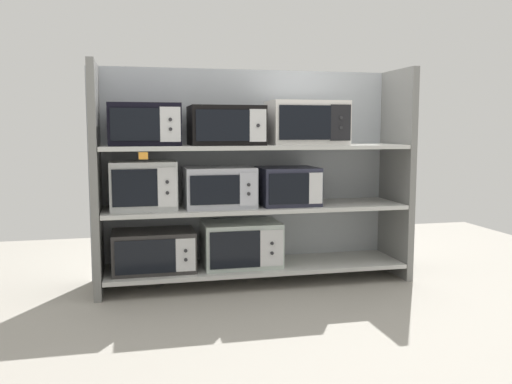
{
  "coord_description": "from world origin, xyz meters",
  "views": [
    {
      "loc": [
        -0.89,
        -3.87,
        1.14
      ],
      "look_at": [
        0.0,
        0.0,
        0.68
      ],
      "focal_mm": 38.07,
      "sensor_mm": 36.0,
      "label": 1
    }
  ],
  "objects_px": {
    "microwave_2": "(143,185)",
    "microwave_5": "(144,125)",
    "microwave_1": "(241,244)",
    "microwave_4": "(288,186)",
    "microwave_3": "(219,187)",
    "microwave_6": "(226,126)",
    "microwave_0": "(154,251)",
    "microwave_7": "(307,123)"
  },
  "relations": [
    {
      "from": "microwave_6",
      "to": "microwave_2",
      "type": "bearing_deg",
      "value": 179.99
    },
    {
      "from": "microwave_3",
      "to": "microwave_6",
      "type": "bearing_deg",
      "value": -0.26
    },
    {
      "from": "microwave_1",
      "to": "microwave_6",
      "type": "bearing_deg",
      "value": 179.93
    },
    {
      "from": "microwave_0",
      "to": "microwave_3",
      "type": "bearing_deg",
      "value": 0.05
    },
    {
      "from": "microwave_1",
      "to": "microwave_5",
      "type": "bearing_deg",
      "value": 179.98
    },
    {
      "from": "microwave_1",
      "to": "microwave_4",
      "type": "xyz_separation_m",
      "value": [
        0.36,
        0.0,
        0.42
      ]
    },
    {
      "from": "microwave_6",
      "to": "microwave_1",
      "type": "bearing_deg",
      "value": -0.07
    },
    {
      "from": "microwave_2",
      "to": "microwave_5",
      "type": "distance_m",
      "value": 0.42
    },
    {
      "from": "microwave_2",
      "to": "microwave_4",
      "type": "bearing_deg",
      "value": -0.01
    },
    {
      "from": "microwave_1",
      "to": "microwave_2",
      "type": "bearing_deg",
      "value": 179.98
    },
    {
      "from": "microwave_1",
      "to": "microwave_3",
      "type": "bearing_deg",
      "value": 179.87
    },
    {
      "from": "microwave_0",
      "to": "microwave_1",
      "type": "bearing_deg",
      "value": 0.01
    },
    {
      "from": "microwave_0",
      "to": "microwave_3",
      "type": "height_order",
      "value": "microwave_3"
    },
    {
      "from": "microwave_5",
      "to": "microwave_6",
      "type": "bearing_deg",
      "value": -0.01
    },
    {
      "from": "microwave_6",
      "to": "microwave_4",
      "type": "bearing_deg",
      "value": -0.01
    },
    {
      "from": "microwave_2",
      "to": "microwave_7",
      "type": "bearing_deg",
      "value": -0.0
    },
    {
      "from": "microwave_1",
      "to": "microwave_6",
      "type": "distance_m",
      "value": 0.88
    },
    {
      "from": "microwave_6",
      "to": "microwave_3",
      "type": "bearing_deg",
      "value": 179.74
    },
    {
      "from": "microwave_0",
      "to": "microwave_7",
      "type": "xyz_separation_m",
      "value": [
        1.14,
        0.0,
        0.91
      ]
    },
    {
      "from": "microwave_5",
      "to": "microwave_7",
      "type": "distance_m",
      "value": 1.18
    },
    {
      "from": "microwave_1",
      "to": "microwave_3",
      "type": "relative_size",
      "value": 1.13
    },
    {
      "from": "microwave_3",
      "to": "microwave_7",
      "type": "distance_m",
      "value": 0.81
    },
    {
      "from": "microwave_4",
      "to": "microwave_7",
      "type": "relative_size",
      "value": 0.74
    },
    {
      "from": "microwave_2",
      "to": "microwave_4",
      "type": "height_order",
      "value": "microwave_2"
    },
    {
      "from": "microwave_1",
      "to": "microwave_6",
      "type": "height_order",
      "value": "microwave_6"
    },
    {
      "from": "microwave_1",
      "to": "microwave_7",
      "type": "relative_size",
      "value": 0.99
    },
    {
      "from": "microwave_1",
      "to": "microwave_4",
      "type": "bearing_deg",
      "value": 0.01
    },
    {
      "from": "microwave_0",
      "to": "microwave_4",
      "type": "xyz_separation_m",
      "value": [
        0.99,
        0.0,
        0.44
      ]
    },
    {
      "from": "microwave_4",
      "to": "microwave_6",
      "type": "height_order",
      "value": "microwave_6"
    },
    {
      "from": "microwave_3",
      "to": "microwave_7",
      "type": "relative_size",
      "value": 0.88
    },
    {
      "from": "microwave_2",
      "to": "microwave_7",
      "type": "relative_size",
      "value": 0.8
    },
    {
      "from": "microwave_3",
      "to": "microwave_5",
      "type": "xyz_separation_m",
      "value": [
        -0.52,
        -0.0,
        0.45
      ]
    },
    {
      "from": "microwave_2",
      "to": "microwave_3",
      "type": "distance_m",
      "value": 0.54
    },
    {
      "from": "microwave_6",
      "to": "microwave_0",
      "type": "bearing_deg",
      "value": -179.98
    },
    {
      "from": "microwave_7",
      "to": "microwave_4",
      "type": "bearing_deg",
      "value": -179.97
    },
    {
      "from": "microwave_1",
      "to": "microwave_5",
      "type": "distance_m",
      "value": 1.11
    },
    {
      "from": "microwave_1",
      "to": "microwave_3",
      "type": "distance_m",
      "value": 0.46
    },
    {
      "from": "microwave_0",
      "to": "microwave_6",
      "type": "relative_size",
      "value": 1.12
    },
    {
      "from": "microwave_3",
      "to": "microwave_4",
      "type": "xyz_separation_m",
      "value": [
        0.52,
        -0.0,
        -0.0
      ]
    },
    {
      "from": "microwave_5",
      "to": "microwave_7",
      "type": "bearing_deg",
      "value": -0.0
    },
    {
      "from": "microwave_0",
      "to": "microwave_1",
      "type": "relative_size",
      "value": 1.02
    },
    {
      "from": "microwave_4",
      "to": "microwave_7",
      "type": "xyz_separation_m",
      "value": [
        0.14,
        0.0,
        0.47
      ]
    }
  ]
}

